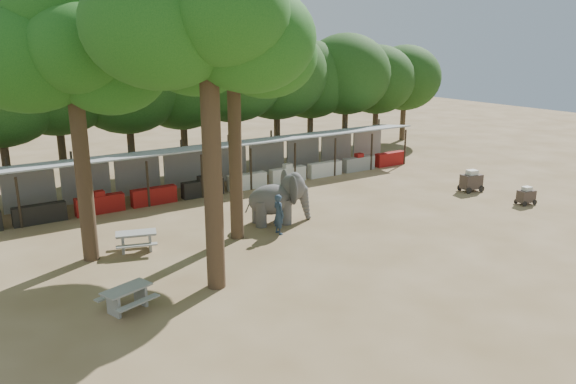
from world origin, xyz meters
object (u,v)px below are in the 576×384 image
elephant (279,198)px  picnic_table_far (136,239)px  handler (279,214)px  picnic_table_near (127,296)px  cart_front (526,196)px  cart_back (471,181)px  yard_tree_back (227,35)px  yard_tree_center (200,13)px  yard_tree_left (65,45)px

elephant → picnic_table_far: (-6.86, 0.12, -0.67)m
handler → picnic_table_near: 8.70m
elephant → cart_front: bearing=-5.5°
picnic_table_far → cart_back: size_ratio=1.43×
picnic_table_near → yard_tree_back: bearing=17.1°
yard_tree_center → picnic_table_near: 9.22m
yard_tree_center → handler: bearing=33.4°
yard_tree_back → picnic_table_far: bearing=170.3°
cart_front → cart_back: (-0.30, 3.30, 0.14)m
elephant → picnic_table_near: size_ratio=1.70×
picnic_table_far → cart_back: 19.03m
yard_tree_center → cart_front: bearing=-0.2°
elephant → cart_back: elephant is taller
yard_tree_center → picnic_table_near: bearing=-176.1°
yard_tree_center → picnic_table_far: yard_tree_center is taller
yard_tree_back → handler: size_ratio=6.24×
yard_tree_back → picnic_table_far: yard_tree_back is taller
yard_tree_back → cart_front: size_ratio=10.70×
yard_tree_center → elephant: (5.80, 4.57, -8.02)m
yard_tree_center → cart_front: (18.21, -0.05, -8.74)m
yard_tree_center → elephant: yard_tree_center is taller
yard_tree_center → yard_tree_back: 5.04m
yard_tree_center → cart_back: (17.91, 3.25, -8.60)m
elephant → yard_tree_back: bearing=-153.5°
yard_tree_center → picnic_table_far: (-1.06, 4.70, -8.68)m
handler → cart_front: handler is taller
yard_tree_back → cart_front: (15.21, -4.06, -8.07)m
yard_tree_back → elephant: size_ratio=3.54×
yard_tree_left → cart_back: (20.91, -1.75, -7.59)m
yard_tree_back → picnic_table_far: (-4.06, 0.69, -8.02)m
yard_tree_center → handler: 10.18m
cart_back → cart_front: bearing=-75.6°
handler → picnic_table_far: 6.17m
yard_tree_left → cart_front: bearing=-13.4°
yard_tree_back → yard_tree_center: bearing=-126.9°
yard_tree_center → cart_front: size_ratio=11.34×
handler → cart_front: 13.70m
yard_tree_left → handler: (7.93, -1.76, -7.29)m
picnic_table_near → cart_front: cart_front is taller
yard_tree_left → yard_tree_back: 6.09m
yard_tree_back → elephant: yard_tree_back is taller
yard_tree_left → picnic_table_far: 7.92m
picnic_table_far → yard_tree_left: bearing=-171.4°
cart_front → handler: bearing=174.9°
yard_tree_back → cart_front: bearing=-14.9°
yard_tree_center → picnic_table_far: size_ratio=6.11×
elephant → cart_front: elephant is taller
cart_back → elephant: bearing=-177.0°
yard_tree_back → cart_front: yard_tree_back is taller
picnic_table_near → picnic_table_far: bearing=50.3°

